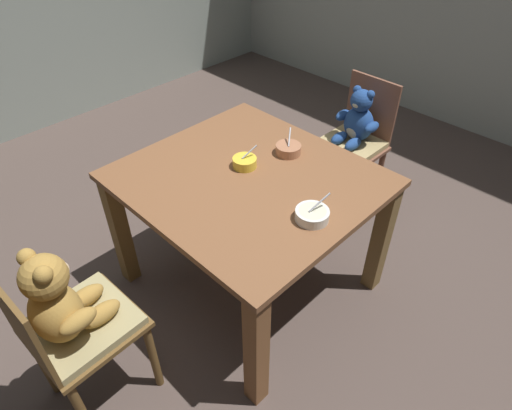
# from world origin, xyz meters

# --- Properties ---
(ground_plane) EXTENTS (5.20, 5.20, 0.04)m
(ground_plane) POSITION_xyz_m (0.00, 0.00, -0.02)
(ground_plane) COLOR #51423C
(dining_table) EXTENTS (1.12, 1.03, 0.72)m
(dining_table) POSITION_xyz_m (0.00, 0.00, 0.60)
(dining_table) COLOR brown
(dining_table) RESTS_ON ground_plane
(teddy_chair_far_center) EXTENTS (0.38, 0.40, 0.86)m
(teddy_chair_far_center) POSITION_xyz_m (-0.03, 0.95, 0.55)
(teddy_chair_far_center) COLOR brown
(teddy_chair_far_center) RESTS_ON ground_plane
(teddy_chair_near_front) EXTENTS (0.40, 0.41, 0.90)m
(teddy_chair_near_front) POSITION_xyz_m (-0.00, -0.95, 0.58)
(teddy_chair_near_front) COLOR brown
(teddy_chair_near_front) RESTS_ON ground_plane
(porridge_bowl_yellow_center) EXTENTS (0.12, 0.12, 0.11)m
(porridge_bowl_yellow_center) POSITION_xyz_m (-0.07, 0.05, 0.75)
(porridge_bowl_yellow_center) COLOR yellow
(porridge_bowl_yellow_center) RESTS_ON dining_table
(porridge_bowl_terracotta_far_center) EXTENTS (0.13, 0.13, 0.11)m
(porridge_bowl_terracotta_far_center) POSITION_xyz_m (0.00, 0.28, 0.75)
(porridge_bowl_terracotta_far_center) COLOR #B07351
(porridge_bowl_terracotta_far_center) RESTS_ON dining_table
(porridge_bowl_white_near_right) EXTENTS (0.14, 0.15, 0.12)m
(porridge_bowl_white_near_right) POSITION_xyz_m (0.40, -0.03, 0.75)
(porridge_bowl_white_near_right) COLOR white
(porridge_bowl_white_near_right) RESTS_ON dining_table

